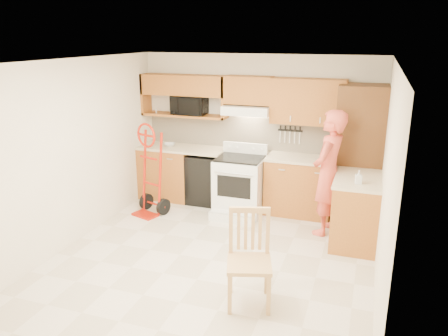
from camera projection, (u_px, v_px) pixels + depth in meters
The scene contains 28 objects.
floor at pixel (212, 261), 5.72m from camera, with size 4.00×4.50×0.02m, color beige.
ceiling at pixel (210, 61), 4.99m from camera, with size 4.00×4.50×0.02m, color white.
wall_back at pixel (258, 131), 7.40m from camera, with size 4.00×0.02×2.50m, color #F0E6CC.
wall_front at pixel (105, 250), 3.31m from camera, with size 4.00×0.02×2.50m, color #F0E6CC.
wall_left at pixel (71, 154), 5.98m from camera, with size 0.02×4.50×2.50m, color #F0E6CC.
wall_right at pixel (387, 185), 4.73m from camera, with size 0.02×4.50×2.50m, color #F0E6CC.
backsplash at pixel (258, 134), 7.39m from camera, with size 3.92×0.03×0.55m, color beige.
lower_cab_left at pixel (168, 173), 7.83m from camera, with size 0.90×0.60×0.90m, color #A55C21.
dishwasher at pixel (207, 178), 7.61m from camera, with size 0.60×0.60×0.85m, color black.
lower_cab_right at pixel (302, 187), 7.09m from camera, with size 1.14×0.60×0.90m, color #A55C21.
countertop_left at pixel (182, 148), 7.60m from camera, with size 1.50×0.63×0.04m, color beige.
countertop_right at pixel (304, 159), 6.96m from camera, with size 1.14×0.63×0.04m, color beige.
cab_return_right at pixel (356, 212), 6.10m from camera, with size 0.60×1.00×0.90m, color #A55C21.
countertop_return at pixel (359, 179), 5.96m from camera, with size 0.63×1.00×0.04m, color beige.
pantry_tall at pixel (359, 155), 6.67m from camera, with size 0.70×0.60×2.10m, color #58300F.
upper_cab_left at pixel (184, 85), 7.42m from camera, with size 1.50×0.33×0.34m, color #A55C21.
upper_shelf_mw at pixel (185, 115), 7.57m from camera, with size 1.50×0.33×0.04m, color #A55C21.
upper_cab_center at pixel (249, 90), 7.08m from camera, with size 0.76×0.33×0.44m, color #A55C21.
upper_cab_right at pixel (308, 102), 6.83m from camera, with size 1.14×0.33×0.70m, color #A55C21.
range_hood at pixel (247, 110), 7.11m from camera, with size 0.76×0.46×0.14m, color white.
knife_strip at pixel (290, 134), 7.18m from camera, with size 0.40×0.05×0.29m, color black, non-canonical shape.
microwave at pixel (190, 105), 7.48m from camera, with size 0.58×0.39×0.32m, color black.
range at pixel (239, 181), 7.05m from camera, with size 0.75×0.98×1.10m, color white, non-canonical shape.
person at pixel (328, 173), 6.28m from camera, with size 0.66×0.43×1.81m, color #DF5441.
hand_truck at pixel (148, 174), 7.00m from camera, with size 0.53×0.49×1.35m, color #B81C0A, non-canonical shape.
dining_chair at pixel (249, 260), 4.65m from camera, with size 0.46×0.50×1.03m, color tan, non-canonical shape.
soap_bottle at pixel (359, 177), 5.71m from camera, with size 0.08×0.08×0.18m, color white.
bowl at pixel (170, 145), 7.66m from camera, with size 0.19×0.19×0.05m, color white.
Camera 1 is at (1.81, -4.80, 2.79)m, focal length 35.53 mm.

